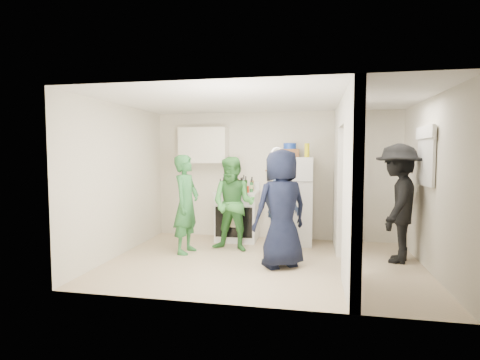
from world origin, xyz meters
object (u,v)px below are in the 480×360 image
object	(u,v)px
stove	(237,216)
person_green_center	(233,204)
person_green_left	(186,204)
yellow_cup_stack_top	(307,150)
wicker_basket	(290,153)
person_nook	(398,203)
fridge	(294,200)
blue_bowl	(290,146)
person_denim	(278,209)
person_navy	(281,208)

from	to	relation	value
stove	person_green_center	distance (m)	0.84
person_green_left	yellow_cup_stack_top	bearing A→B (deg)	-57.94
yellow_cup_stack_top	person_green_center	size ratio (longest dim) A/B	0.15
wicker_basket	person_nook	xyz separation A→B (m)	(1.73, -0.94, -0.77)
person_nook	stove	bearing A→B (deg)	-89.23
fridge	blue_bowl	size ratio (longest dim) A/B	6.76
blue_bowl	stove	bearing A→B (deg)	-178.85
person_denim	person_nook	world-z (taller)	person_nook
stove	person_denim	world-z (taller)	person_denim
person_denim	blue_bowl	bearing A→B (deg)	117.90
blue_bowl	yellow_cup_stack_top	world-z (taller)	blue_bowl
person_navy	person_nook	xyz separation A→B (m)	(1.76, 0.62, 0.04)
stove	person_green_left	xyz separation A→B (m)	(-0.67, -1.06, 0.35)
wicker_basket	person_denim	world-z (taller)	wicker_basket
person_green_left	person_navy	bearing A→B (deg)	-99.44
fridge	person_green_center	distance (m)	1.25
blue_bowl	person_navy	bearing A→B (deg)	-90.82
person_green_left	person_green_center	bearing A→B (deg)	-61.80
person_green_center	person_denim	xyz separation A→B (m)	(0.77, -0.06, -0.06)
person_navy	person_nook	world-z (taller)	person_nook
stove	person_green_center	bearing A→B (deg)	-83.53
person_green_center	wicker_basket	bearing A→B (deg)	48.97
stove	blue_bowl	size ratio (longest dim) A/B	4.00
person_green_left	person_green_center	size ratio (longest dim) A/B	1.02
stove	person_nook	xyz separation A→B (m)	(2.74, -0.92, 0.44)
person_denim	person_nook	size ratio (longest dim) A/B	0.82
person_green_left	person_green_center	world-z (taller)	person_green_left
yellow_cup_stack_top	person_navy	distance (m)	1.70
fridge	person_green_center	size ratio (longest dim) A/B	0.99
person_green_left	person_green_center	xyz separation A→B (m)	(0.76, 0.29, -0.02)
stove	person_nook	bearing A→B (deg)	-18.61
stove	person_nook	distance (m)	2.92
person_nook	person_navy	bearing A→B (deg)	-51.06
stove	fridge	size ratio (longest dim) A/B	0.59
wicker_basket	yellow_cup_stack_top	bearing A→B (deg)	-25.11
fridge	wicker_basket	size ratio (longest dim) A/B	4.64
stove	person_navy	size ratio (longest dim) A/B	0.55
wicker_basket	person_green_left	distance (m)	2.17
blue_bowl	person_green_center	size ratio (longest dim) A/B	0.15
person_denim	yellow_cup_stack_top	bearing A→B (deg)	93.82
stove	blue_bowl	bearing A→B (deg)	1.15
person_nook	person_denim	bearing A→B (deg)	-73.57
fridge	wicker_basket	xyz separation A→B (m)	(-0.10, 0.05, 0.89)
wicker_basket	stove	bearing A→B (deg)	-178.85
yellow_cup_stack_top	person_nook	size ratio (longest dim) A/B	0.14
fridge	person_green_left	bearing A→B (deg)	-149.89
fridge	person_nook	bearing A→B (deg)	-28.59
wicker_basket	person_navy	distance (m)	1.77
person_green_center	fridge	bearing A→B (deg)	44.25
person_green_center	person_denim	distance (m)	0.77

